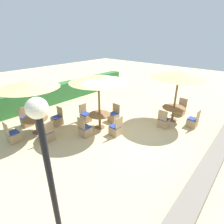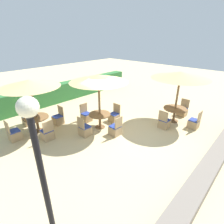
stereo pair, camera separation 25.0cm
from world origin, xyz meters
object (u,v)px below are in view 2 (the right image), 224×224
object	(u,v)px
patio_chair_center_east	(114,117)
patio_chair_center_south	(115,130)
round_table_center	(100,117)
round_table_front_right	(175,111)
patio_chair_back_left_north	(28,120)
patio_chair_center_west	(85,130)
parasol_back_left	(29,84)
patio_chair_front_right_west	(164,123)
patio_chair_back_left_west	(14,134)
lamp_post	(36,148)
patio_chair_back_left_east	(58,119)
patio_chair_back_left_south	(47,134)
round_table_back_left	(37,120)
parasol_front_right	(181,75)
patio_chair_front_right_east	(182,111)
patio_chair_front_right_south	(194,123)
parasol_center	(99,78)
patio_chair_center_north	(86,116)

from	to	relation	value
patio_chair_center_east	patio_chair_center_south	xyz separation A→B (m)	(-0.97, -0.96, 0.00)
round_table_center	patio_chair_center_south	xyz separation A→B (m)	(0.00, -1.02, -0.30)
round_table_front_right	patio_chair_center_east	xyz separation A→B (m)	(-2.16, 2.28, -0.33)
patio_chair_back_left_north	patio_chair_center_south	bearing A→B (deg)	120.36
patio_chair_center_west	parasol_back_left	bearing A→B (deg)	-145.99
patio_chair_front_right_west	patio_chair_back_left_west	size ratio (longest dim) A/B	1.00
lamp_post	patio_chair_back_left_east	size ratio (longest dim) A/B	3.57
patio_chair_back_left_east	patio_chair_center_south	xyz separation A→B (m)	(1.20, -2.85, 0.00)
patio_chair_center_west	patio_chair_center_south	distance (m)	1.38
patio_chair_back_left_south	patio_chair_center_south	world-z (taller)	same
round_table_back_left	patio_chair_center_west	distance (m)	2.33
patio_chair_back_left_south	lamp_post	bearing A→B (deg)	-116.41
parasol_front_right	patio_chair_center_south	world-z (taller)	parasol_front_right
patio_chair_back_left_west	patio_chair_center_east	xyz separation A→B (m)	(4.29, -1.93, 0.00)
round_table_back_left	patio_chair_center_east	xyz separation A→B (m)	(3.23, -1.93, -0.32)
patio_chair_back_left_west	patio_chair_center_south	distance (m)	4.40
parasol_front_right	round_table_center	distance (m)	4.33
patio_chair_front_right_east	patio_chair_front_right_south	bearing A→B (deg)	133.97
parasol_back_left	patio_chair_back_left_west	distance (m)	2.30
patio_chair_back_left_north	patio_chair_back_left_east	world-z (taller)	same
patio_chair_back_left_west	round_table_back_left	bearing A→B (deg)	89.56
patio_chair_back_left_north	patio_chair_back_left_east	distance (m)	1.52
round_table_center	patio_chair_center_east	xyz separation A→B (m)	(0.97, -0.06, -0.30)
parasol_front_right	parasol_center	distance (m)	3.91
patio_chair_center_west	patio_chair_center_north	size ratio (longest dim) A/B	1.00
parasol_front_right	patio_chair_center_west	size ratio (longest dim) A/B	2.97
round_table_back_left	round_table_center	world-z (taller)	round_table_back_left
patio_chair_back_left_south	patio_chair_center_south	bearing A→B (deg)	-39.44
round_table_front_right	parasol_back_left	world-z (taller)	parasol_back_left
parasol_center	patio_chair_front_right_south	bearing A→B (deg)	-47.53
patio_chair_back_left_east	patio_chair_front_right_east	bearing A→B (deg)	-127.99
patio_chair_center_south	round_table_center	bearing A→B (deg)	90.14
patio_chair_front_right_south	patio_chair_back_left_south	distance (m)	6.87
patio_chair_center_east	patio_chair_center_south	size ratio (longest dim) A/B	1.00
round_table_back_left	patio_chair_back_left_south	bearing A→B (deg)	-92.32
patio_chair_center_north	patio_chair_center_east	bearing A→B (deg)	132.29
patio_chair_front_right_south	patio_chair_center_west	bearing A→B (deg)	140.58
round_table_front_right	round_table_back_left	world-z (taller)	round_table_front_right
patio_chair_front_right_east	patio_chair_center_north	bearing A→B (deg)	50.90
parasol_center	parasol_front_right	bearing A→B (deg)	-36.71
patio_chair_back_left_north	patio_chair_back_left_west	size ratio (longest dim) A/B	1.00
patio_chair_back_left_east	patio_chair_center_south	size ratio (longest dim) A/B	1.00
patio_chair_back_left_west	lamp_post	bearing A→B (deg)	-10.23
patio_chair_back_left_south	round_table_center	bearing A→B (deg)	-20.81
patio_chair_front_right_south	patio_chair_back_left_south	size ratio (longest dim) A/B	1.00
patio_chair_front_right_east	patio_chair_center_north	size ratio (longest dim) A/B	1.00
round_table_front_right	patio_chair_back_left_west	xyz separation A→B (m)	(-6.44, 4.21, -0.33)
round_table_front_right	patio_chair_center_west	distance (m)	4.71
patio_chair_front_right_west	round_table_front_right	bearing A→B (deg)	88.29
patio_chair_center_west	patio_chair_center_south	xyz separation A→B (m)	(0.97, -0.98, 0.00)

